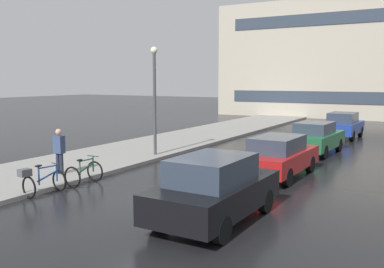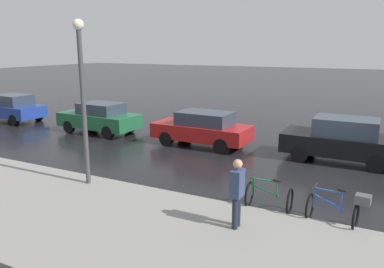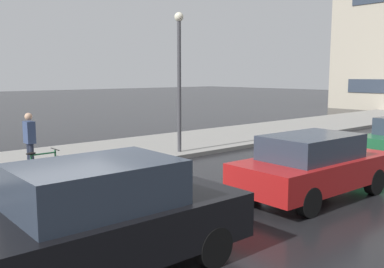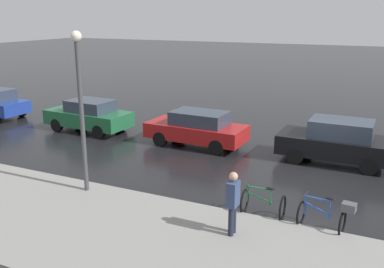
{
  "view_description": "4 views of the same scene",
  "coord_description": "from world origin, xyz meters",
  "views": [
    {
      "loc": [
        7.06,
        -9.95,
        3.58
      ],
      "look_at": [
        -0.75,
        3.62,
        1.59
      ],
      "focal_mm": 40.0,
      "sensor_mm": 36.0,
      "label": 1
    },
    {
      "loc": [
        -12.59,
        -1.71,
        4.29
      ],
      "look_at": [
        -0.65,
        4.33,
        1.17
      ],
      "focal_mm": 35.0,
      "sensor_mm": 36.0,
      "label": 2
    },
    {
      "loc": [
        7.65,
        -3.53,
        2.92
      ],
      "look_at": [
        -0.23,
        3.32,
        1.46
      ],
      "focal_mm": 40.0,
      "sensor_mm": 36.0,
      "label": 3
    },
    {
      "loc": [
        -14.15,
        -2.24,
        5.52
      ],
      "look_at": [
        -1.2,
        3.89,
        1.5
      ],
      "focal_mm": 40.0,
      "sensor_mm": 36.0,
      "label": 4
    }
  ],
  "objects": [
    {
      "name": "car_black",
      "position": [
        2.3,
        -0.55,
        0.85
      ],
      "size": [
        1.97,
        4.26,
        1.7
      ],
      "color": "black",
      "rests_on": "ground"
    },
    {
      "name": "pedestrian",
      "position": [
        -4.88,
        1.02,
        1.02
      ],
      "size": [
        0.4,
        0.24,
        1.81
      ],
      "color": "#1E2333",
      "rests_on": "ground"
    },
    {
      "name": "bicycle_second",
      "position": [
        -3.34,
        0.67,
        0.4
      ],
      "size": [
        0.75,
        1.17,
        0.94
      ],
      "color": "black",
      "rests_on": "ground"
    },
    {
      "name": "streetlamp",
      "position": [
        -4.19,
        6.17,
        3.05
      ],
      "size": [
        0.32,
        0.32,
        5.07
      ],
      "color": "#424247",
      "rests_on": "ground"
    },
    {
      "name": "car_green",
      "position": [
        1.97,
        10.93,
        0.79
      ],
      "size": [
        2.04,
        4.3,
        1.55
      ],
      "color": "#1E6038",
      "rests_on": "ground"
    },
    {
      "name": "car_red",
      "position": [
        2.04,
        5.18,
        0.79
      ],
      "size": [
        1.94,
        4.35,
        1.53
      ],
      "color": "#AD1919",
      "rests_on": "ground"
    },
    {
      "name": "car_blue",
      "position": [
        2.04,
        17.55,
        0.8
      ],
      "size": [
        1.95,
        4.01,
        1.59
      ],
      "color": "navy",
      "rests_on": "ground"
    },
    {
      "name": "ground_plane",
      "position": [
        0.0,
        0.0,
        0.0
      ],
      "size": [
        140.0,
        140.0,
        0.0
      ],
      "primitive_type": "plane",
      "color": "black"
    },
    {
      "name": "bicycle_nearest",
      "position": [
        -3.47,
        -1.1,
        0.5
      ],
      "size": [
        0.83,
        1.45,
        0.99
      ],
      "color": "black",
      "rests_on": "ground"
    }
  ]
}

